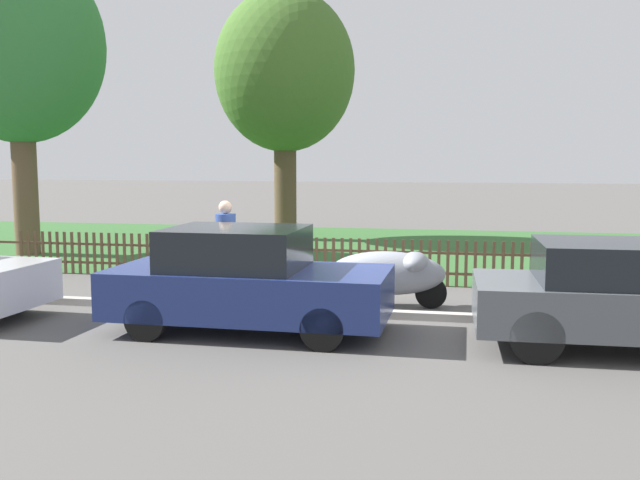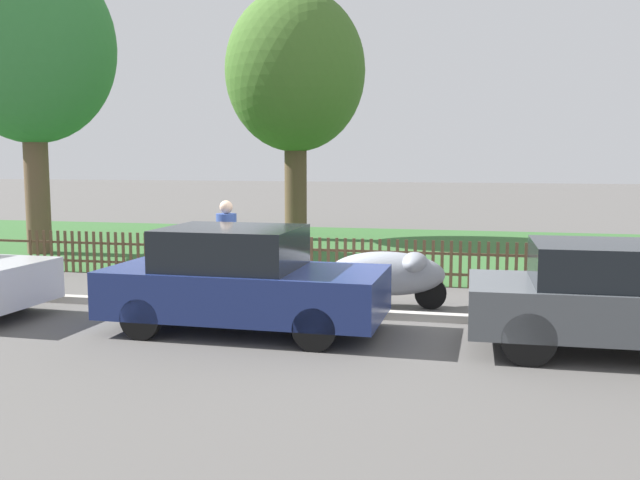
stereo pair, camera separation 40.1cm
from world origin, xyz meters
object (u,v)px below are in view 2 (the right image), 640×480
object	(u,v)px
tree_nearest_kerb	(31,49)
pedestrian_by_lamp	(227,244)
parked_car_navy_estate	(242,280)
parked_car_red_compact	(616,298)
covered_motorcycle	(390,273)
tree_behind_motorcycle	(295,73)

from	to	relation	value
tree_nearest_kerb	pedestrian_by_lamp	bearing A→B (deg)	-34.06
parked_car_navy_estate	pedestrian_by_lamp	distance (m)	2.33
parked_car_navy_estate	pedestrian_by_lamp	bearing A→B (deg)	116.48
parked_car_red_compact	covered_motorcycle	bearing A→B (deg)	145.03
parked_car_navy_estate	pedestrian_by_lamp	size ratio (longest dim) A/B	2.28
parked_car_red_compact	covered_motorcycle	size ratio (longest dim) A/B	1.91
covered_motorcycle	parked_car_red_compact	bearing A→B (deg)	-34.85
covered_motorcycle	pedestrian_by_lamp	xyz separation A→B (m)	(-2.88, -0.02, 0.42)
parked_car_red_compact	tree_behind_motorcycle	bearing A→B (deg)	121.60
parked_car_red_compact	covered_motorcycle	world-z (taller)	parked_car_red_compact
tree_behind_motorcycle	pedestrian_by_lamp	bearing A→B (deg)	-82.54
tree_nearest_kerb	covered_motorcycle	bearing A→B (deg)	-25.47
parked_car_navy_estate	covered_motorcycle	bearing A→B (deg)	48.98
parked_car_red_compact	pedestrian_by_lamp	distance (m)	6.46
parked_car_red_compact	tree_nearest_kerb	distance (m)	15.45
tree_nearest_kerb	pedestrian_by_lamp	world-z (taller)	tree_nearest_kerb
parked_car_navy_estate	tree_nearest_kerb	bearing A→B (deg)	140.31
parked_car_navy_estate	parked_car_red_compact	size ratio (longest dim) A/B	1.05
tree_nearest_kerb	tree_behind_motorcycle	distance (m)	7.35
parked_car_navy_estate	tree_behind_motorcycle	xyz separation A→B (m)	(-2.22, 11.36, 4.27)
tree_behind_motorcycle	parked_car_red_compact	bearing A→B (deg)	-57.37
tree_nearest_kerb	tree_behind_motorcycle	xyz separation A→B (m)	(5.77, 4.55, -0.25)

